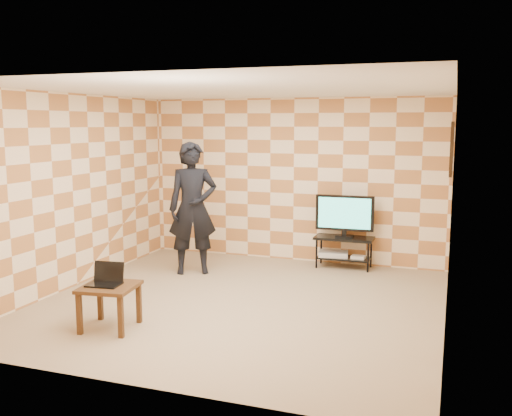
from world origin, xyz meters
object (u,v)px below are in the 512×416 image
(tv_stand, at_px, (344,245))
(tv, at_px, (345,214))
(person, at_px, (193,208))
(side_table, at_px, (109,293))

(tv_stand, bearing_deg, tv, -91.60)
(person, bearing_deg, tv_stand, -1.05)
(side_table, bearing_deg, tv_stand, 61.13)
(tv_stand, relative_size, side_table, 1.42)
(side_table, bearing_deg, person, 93.71)
(tv, height_order, person, person)
(tv, distance_m, side_table, 4.11)
(tv, relative_size, side_table, 1.42)
(tv_stand, xyz_separation_m, person, (-2.14, -1.06, 0.64))
(tv_stand, height_order, side_table, same)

